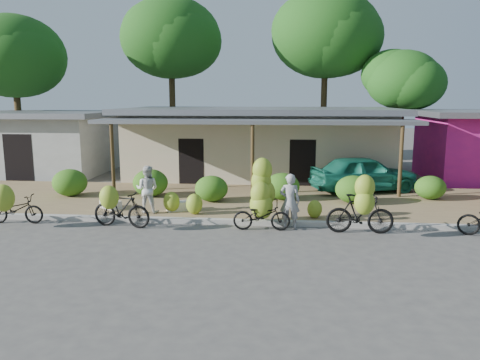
{
  "coord_description": "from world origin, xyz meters",
  "views": [
    {
      "loc": [
        1.22,
        -11.84,
        3.83
      ],
      "look_at": [
        -0.2,
        3.05,
        1.2
      ],
      "focal_mm": 35.0,
      "sensor_mm": 36.0,
      "label": 1
    }
  ],
  "objects_px": {
    "tree_far_center": "(168,37)",
    "bystander": "(147,189)",
    "tree_center_right": "(322,33)",
    "sack_far": "(111,204)",
    "bike_left": "(120,208)",
    "vendor": "(290,201)",
    "sack_near": "(180,206)",
    "bike_right": "(361,210)",
    "tree_near_right": "(399,78)",
    "bike_far_left": "(13,206)",
    "bike_center": "(262,201)",
    "tree_back_left": "(11,55)",
    "teal_van": "(364,174)"
  },
  "relations": [
    {
      "from": "tree_far_center",
      "to": "bystander",
      "type": "distance_m",
      "value": 15.05
    },
    {
      "from": "tree_near_right",
      "to": "bike_left",
      "type": "xyz_separation_m",
      "value": [
        -10.93,
        -13.34,
        -4.27
      ]
    },
    {
      "from": "bike_far_left",
      "to": "bike_center",
      "type": "relative_size",
      "value": 0.83
    },
    {
      "from": "tree_center_right",
      "to": "bike_center",
      "type": "relative_size",
      "value": 4.79
    },
    {
      "from": "sack_far",
      "to": "tree_back_left",
      "type": "bearing_deg",
      "value": 132.33
    },
    {
      "from": "tree_back_left",
      "to": "teal_van",
      "type": "xyz_separation_m",
      "value": [
        18.1,
        -6.11,
        -5.31
      ]
    },
    {
      "from": "tree_near_right",
      "to": "bike_far_left",
      "type": "bearing_deg",
      "value": -137.08
    },
    {
      "from": "tree_far_center",
      "to": "bike_far_left",
      "type": "relative_size",
      "value": 5.56
    },
    {
      "from": "teal_van",
      "to": "sack_near",
      "type": "bearing_deg",
      "value": 100.77
    },
    {
      "from": "sack_far",
      "to": "teal_van",
      "type": "bearing_deg",
      "value": 22.99
    },
    {
      "from": "bike_center",
      "to": "tree_far_center",
      "type": "bearing_deg",
      "value": 21.92
    },
    {
      "from": "bike_center",
      "to": "sack_far",
      "type": "distance_m",
      "value": 5.43
    },
    {
      "from": "tree_back_left",
      "to": "tree_far_center",
      "type": "bearing_deg",
      "value": 20.56
    },
    {
      "from": "tree_center_right",
      "to": "bike_left",
      "type": "bearing_deg",
      "value": -114.31
    },
    {
      "from": "bike_far_left",
      "to": "vendor",
      "type": "bearing_deg",
      "value": -90.8
    },
    {
      "from": "bike_far_left",
      "to": "bike_left",
      "type": "relative_size",
      "value": 0.91
    },
    {
      "from": "bike_far_left",
      "to": "bike_center",
      "type": "distance_m",
      "value": 7.58
    },
    {
      "from": "bike_center",
      "to": "tree_near_right",
      "type": "bearing_deg",
      "value": -29.18
    },
    {
      "from": "tree_center_right",
      "to": "sack_far",
      "type": "xyz_separation_m",
      "value": [
        -7.94,
        -13.45,
        -7.29
      ]
    },
    {
      "from": "tree_back_left",
      "to": "vendor",
      "type": "height_order",
      "value": "tree_back_left"
    },
    {
      "from": "bike_far_left",
      "to": "bystander",
      "type": "bearing_deg",
      "value": -72.51
    },
    {
      "from": "bike_left",
      "to": "sack_far",
      "type": "height_order",
      "value": "bike_left"
    },
    {
      "from": "bike_far_left",
      "to": "teal_van",
      "type": "height_order",
      "value": "teal_van"
    },
    {
      "from": "bike_far_left",
      "to": "bike_right",
      "type": "distance_m",
      "value": 10.39
    },
    {
      "from": "bike_far_left",
      "to": "bike_center",
      "type": "xyz_separation_m",
      "value": [
        7.57,
        0.4,
        0.26
      ]
    },
    {
      "from": "bike_center",
      "to": "bystander",
      "type": "xyz_separation_m",
      "value": [
        -3.79,
        1.04,
        0.07
      ]
    },
    {
      "from": "teal_van",
      "to": "bike_center",
      "type": "bearing_deg",
      "value": 124.59
    },
    {
      "from": "bike_right",
      "to": "bike_left",
      "type": "bearing_deg",
      "value": 89.86
    },
    {
      "from": "tree_near_right",
      "to": "bystander",
      "type": "distance_m",
      "value": 16.35
    },
    {
      "from": "tree_back_left",
      "to": "teal_van",
      "type": "height_order",
      "value": "tree_back_left"
    },
    {
      "from": "sack_near",
      "to": "bike_right",
      "type": "bearing_deg",
      "value": -18.61
    },
    {
      "from": "sack_far",
      "to": "tree_center_right",
      "type": "bearing_deg",
      "value": 59.45
    },
    {
      "from": "tree_center_right",
      "to": "bike_far_left",
      "type": "relative_size",
      "value": 5.74
    },
    {
      "from": "bike_left",
      "to": "vendor",
      "type": "relative_size",
      "value": 1.15
    },
    {
      "from": "bike_far_left",
      "to": "bike_left",
      "type": "distance_m",
      "value": 3.37
    },
    {
      "from": "bike_left",
      "to": "sack_near",
      "type": "bearing_deg",
      "value": -27.01
    },
    {
      "from": "tree_back_left",
      "to": "bystander",
      "type": "relative_size",
      "value": 5.33
    },
    {
      "from": "sack_far",
      "to": "vendor",
      "type": "bearing_deg",
      "value": -13.65
    },
    {
      "from": "tree_near_right",
      "to": "bystander",
      "type": "xyz_separation_m",
      "value": [
        -10.52,
        -11.85,
        -3.99
      ]
    },
    {
      "from": "bike_right",
      "to": "vendor",
      "type": "xyz_separation_m",
      "value": [
        -1.99,
        0.47,
        0.1
      ]
    },
    {
      "from": "bike_right",
      "to": "vendor",
      "type": "bearing_deg",
      "value": 76.98
    },
    {
      "from": "tree_far_center",
      "to": "tree_back_left",
      "type": "bearing_deg",
      "value": -159.44
    },
    {
      "from": "tree_center_right",
      "to": "bystander",
      "type": "bearing_deg",
      "value": -115.21
    },
    {
      "from": "tree_center_right",
      "to": "teal_van",
      "type": "relative_size",
      "value": 2.33
    },
    {
      "from": "sack_near",
      "to": "sack_far",
      "type": "xyz_separation_m",
      "value": [
        -2.4,
        0.04,
        -0.01
      ]
    },
    {
      "from": "bike_far_left",
      "to": "bystander",
      "type": "relative_size",
      "value": 1.11
    },
    {
      "from": "bike_far_left",
      "to": "sack_far",
      "type": "distance_m",
      "value": 3.02
    },
    {
      "from": "bike_left",
      "to": "sack_near",
      "type": "distance_m",
      "value": 2.35
    },
    {
      "from": "sack_far",
      "to": "tree_near_right",
      "type": "bearing_deg",
      "value": 43.8
    },
    {
      "from": "tree_far_center",
      "to": "bike_right",
      "type": "xyz_separation_m",
      "value": [
        9.09,
        -14.88,
        -6.66
      ]
    }
  ]
}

